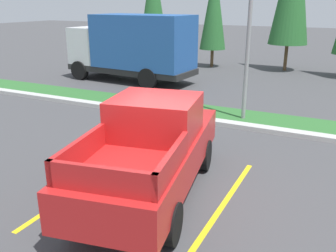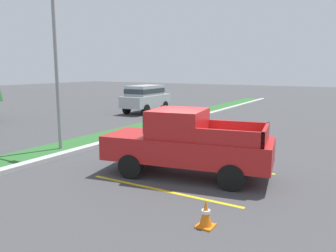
{
  "view_description": "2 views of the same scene",
  "coord_description": "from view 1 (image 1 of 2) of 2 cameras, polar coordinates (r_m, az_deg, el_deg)",
  "views": [
    {
      "loc": [
        3.26,
        -6.5,
        3.98
      ],
      "look_at": [
        -0.8,
        1.69,
        0.9
      ],
      "focal_mm": 39.35,
      "sensor_mm": 36.0,
      "label": 1
    },
    {
      "loc": [
        -9.36,
        -4.99,
        3.34
      ],
      "look_at": [
        0.61,
        0.96,
        1.37
      ],
      "focal_mm": 35.93,
      "sensor_mm": 36.0,
      "label": 2
    }
  ],
  "objects": [
    {
      "name": "street_light",
      "position": [
        12.64,
        12.42,
        16.78
      ],
      "size": [
        0.24,
        1.49,
        6.24
      ],
      "color": "gray",
      "rests_on": "ground"
    },
    {
      "name": "pickup_truck_main",
      "position": [
        7.8,
        -2.5,
        -3.54
      ],
      "size": [
        2.81,
        5.48,
        2.1
      ],
      "color": "black",
      "rests_on": "ground"
    },
    {
      "name": "curb_strip",
      "position": [
        12.57,
        10.02,
        0.25
      ],
      "size": [
        56.0,
        0.4,
        0.15
      ],
      "primitive_type": "cube",
      "color": "#B2B2AD",
      "rests_on": "ground"
    },
    {
      "name": "parking_line_near",
      "position": [
        8.97,
        -11.3,
        -8.06
      ],
      "size": [
        0.12,
        4.8,
        0.01
      ],
      "primitive_type": "cube",
      "color": "yellow",
      "rests_on": "ground"
    },
    {
      "name": "grass_median",
      "position": [
        13.6,
        11.35,
        1.38
      ],
      "size": [
        56.0,
        1.8,
        0.06
      ],
      "primitive_type": "cube",
      "color": "#2D662D",
      "rests_on": "ground"
    },
    {
      "name": "ground_plane",
      "position": [
        8.29,
        -0.25,
        -10.06
      ],
      "size": [
        120.0,
        120.0,
        0.0
      ],
      "primitive_type": "plane",
      "color": "#424244"
    },
    {
      "name": "cypress_tree_left_inner",
      "position": [
        24.02,
        7.12,
        17.86
      ],
      "size": [
        1.64,
        1.64,
        6.3
      ],
      "color": "brown",
      "rests_on": "ground"
    },
    {
      "name": "cargo_truck_distant",
      "position": [
        19.43,
        -5.53,
        12.26
      ],
      "size": [
        6.95,
        2.92,
        3.4
      ],
      "color": "black",
      "rests_on": "ground"
    },
    {
      "name": "parking_line_far",
      "position": [
        7.67,
        7.96,
        -12.8
      ],
      "size": [
        0.12,
        4.8,
        0.01
      ],
      "primitive_type": "cube",
      "color": "yellow",
      "rests_on": "ground"
    }
  ]
}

